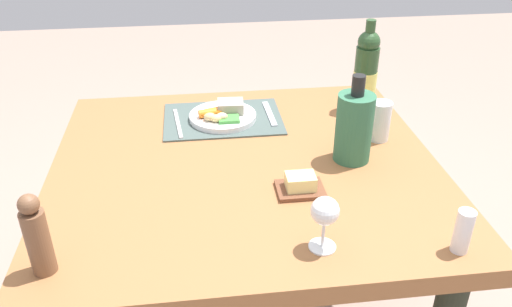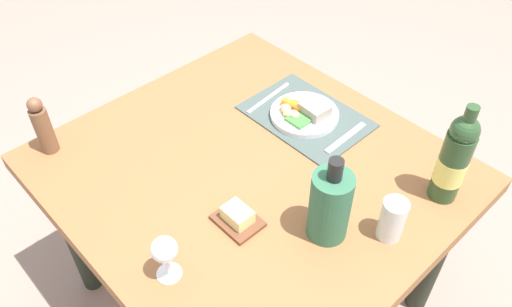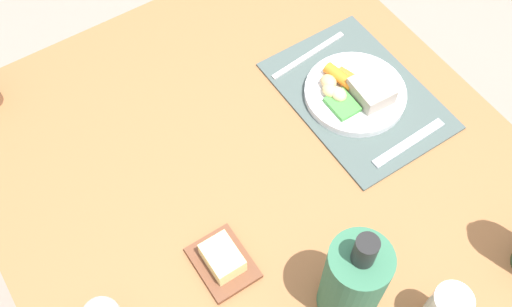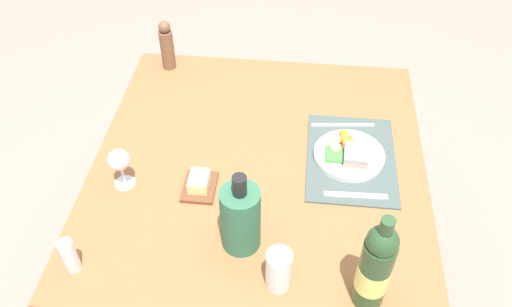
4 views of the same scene
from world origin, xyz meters
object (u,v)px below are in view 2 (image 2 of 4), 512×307
Objects in this scene: dinner_plate at (304,113)px; water_tumbler at (392,222)px; knife at (269,98)px; wine_bottle at (454,160)px; fork at (346,138)px; pepper_mill at (43,126)px; butter_dish at (238,217)px; cooler_bottle at (330,205)px; dining_table at (251,188)px; wine_glass at (164,251)px.

water_tumbler is (-0.49, 0.19, 0.03)m from dinner_plate.
wine_bottle is (-0.66, -0.05, 0.13)m from knife.
dinner_plate is at bearing 4.96° from fork.
pepper_mill is at bearing 57.36° from dinner_plate.
butter_dish is (-0.33, 0.44, 0.01)m from knife.
knife is 0.67m from water_tumbler.
wine_bottle is 0.37m from cooler_bottle.
knife is 0.75m from pepper_mill.
pepper_mill is (0.29, 0.68, 0.09)m from knife.
cooler_bottle is (0.12, 0.11, 0.05)m from water_tumbler.
dining_table is 0.61m from wine_bottle.
butter_dish is (-0.62, -0.24, -0.08)m from pepper_mill.
fork is 1.51× the size of water_tumbler.
fork is 0.72× the size of cooler_bottle.
dinner_plate is at bearing -179.91° from knife.
knife is at bearing -113.09° from pepper_mill.
pepper_mill reaches higher than dining_table.
wine_bottle is at bearing 178.97° from knife.
pepper_mill is 1.45× the size of wine_glass.
butter_dish is at bearing 89.69° from fork.
knife is (0.32, 0.04, 0.00)m from fork.
cooler_bottle is at bearing -154.37° from pepper_mill.
pepper_mill is (0.61, 0.72, 0.09)m from fork.
water_tumbler is at bearing 158.87° from knife.
cooler_bottle reaches higher than fork.
water_tumbler is 0.18m from cooler_bottle.
dinner_plate is 0.17m from fork.
wine_glass is (-0.18, 0.70, 0.08)m from dinner_plate.
dinner_plate is 1.78× the size of butter_dish.
pepper_mill is 0.67m from butter_dish.
butter_dish reaches higher than fork.
dinner_plate is 1.19× the size of fork.
water_tumbler reaches higher than dining_table.
dinner_plate is 0.49m from butter_dish.
wine_bottle is 0.81m from wine_glass.
wine_bottle reaches higher than butter_dish.
knife is 1.57× the size of wine_glass.
wine_glass is at bearing 108.65° from dining_table.
pepper_mill is at bearing 28.29° from water_tumbler.
knife is at bearing -53.08° from butter_dish.
knife is (0.16, 0.02, -0.02)m from dinner_plate.
butter_dish is at bearing 127.72° from dining_table.
wine_glass is (-0.63, 0.00, 0.00)m from pepper_mill.
knife is 0.68m from wine_bottle.
wine_bottle reaches higher than knife.
knife is 0.67× the size of wine_bottle.
dining_table is 5.26× the size of knife.
dining_table is 8.25× the size of wine_glass.
dining_table is 0.32m from dinner_plate.
wine_bottle is 2.33× the size of wine_glass.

